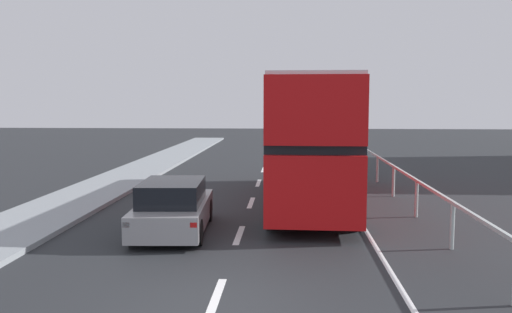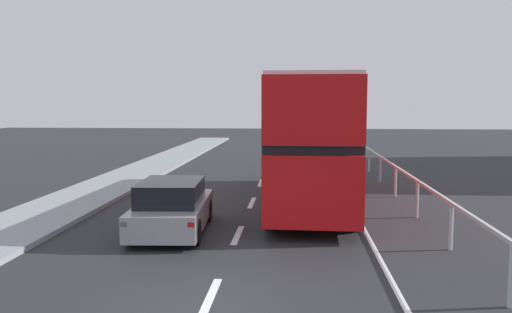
{
  "view_description": "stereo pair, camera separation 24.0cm",
  "coord_description": "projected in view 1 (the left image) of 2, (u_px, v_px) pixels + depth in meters",
  "views": [
    {
      "loc": [
        1.26,
        -8.68,
        3.45
      ],
      "look_at": [
        0.28,
        7.37,
        1.79
      ],
      "focal_mm": 37.19,
      "sensor_mm": 36.0,
      "label": 1
    },
    {
      "loc": [
        1.5,
        -8.67,
        3.45
      ],
      "look_at": [
        0.28,
        7.37,
        1.79
      ],
      "focal_mm": 37.19,
      "sensor_mm": 36.0,
      "label": 2
    }
  ],
  "objects": [
    {
      "name": "lane_paint_markings",
      "position": [
        315.0,
        209.0,
        17.13
      ],
      "size": [
        3.51,
        46.0,
        0.01
      ],
      "color": "silver",
      "rests_on": "ground"
    },
    {
      "name": "bridge_side_railing",
      "position": [
        404.0,
        178.0,
        17.58
      ],
      "size": [
        0.1,
        42.0,
        1.15
      ],
      "color": "#B1BBB9",
      "rests_on": "ground"
    },
    {
      "name": "double_decker_bus_red",
      "position": [
        311.0,
        137.0,
        17.88
      ],
      "size": [
        2.78,
        10.61,
        4.2
      ],
      "rotation": [
        0.0,
        0.0,
        -0.03
      ],
      "color": "red",
      "rests_on": "ground"
    },
    {
      "name": "hatchback_car_near",
      "position": [
        173.0,
        208.0,
        13.97
      ],
      "size": [
        1.97,
        4.11,
        1.4
      ],
      "rotation": [
        0.0,
        0.0,
        0.06
      ],
      "color": "gray",
      "rests_on": "ground"
    },
    {
      "name": "ground_plane",
      "position": [
        213.0,
        307.0,
        9.06
      ],
      "size": [
        74.49,
        120.0,
        0.1
      ],
      "primitive_type": "cube",
      "color": "#25272A"
    }
  ]
}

